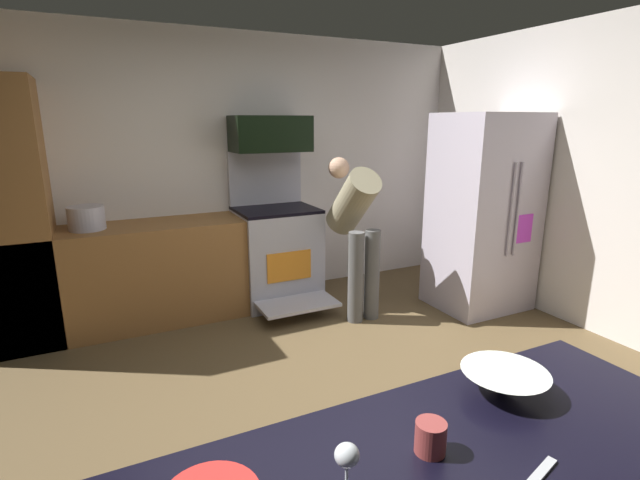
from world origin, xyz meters
TOP-DOWN VIEW (x-y plane):
  - ground_plane at (0.00, 0.00)m, footprint 5.20×4.80m
  - wall_back at (0.00, 2.34)m, footprint 5.20×0.12m
  - wall_right at (2.54, 0.00)m, footprint 0.12×4.80m
  - lower_cabinet_run at (-0.90, 1.98)m, footprint 2.40×0.60m
  - cabinet_column at (-1.90, 1.98)m, footprint 0.60×0.60m
  - oven_range at (0.30, 1.96)m, footprint 0.76×1.03m
  - microwave at (0.30, 2.06)m, footprint 0.74×0.38m
  - refrigerator at (2.03, 0.99)m, footprint 0.85×0.74m
  - person_cook at (0.83, 1.34)m, footprint 0.31×0.70m
  - mixing_bowl_small at (-0.11, -1.28)m, footprint 0.28×0.28m
  - wine_glass_far at (-0.80, -1.44)m, footprint 0.06×0.06m
  - mug_coffee at (-0.52, -1.40)m, footprint 0.09×0.09m
  - stock_pot at (-1.36, 1.98)m, footprint 0.29×0.29m

SIDE VIEW (x-z plane):
  - ground_plane at x=0.00m, z-range -0.02..0.00m
  - lower_cabinet_run at x=-0.90m, z-range 0.00..0.90m
  - oven_range at x=0.30m, z-range -0.24..1.25m
  - person_cook at x=0.83m, z-range 0.15..1.59m
  - refrigerator at x=2.03m, z-range 0.00..1.85m
  - mixing_bowl_small at x=-0.11m, z-range 0.90..0.98m
  - mug_coffee at x=-0.52m, z-range 0.90..0.99m
  - stock_pot at x=-1.36m, z-range 0.90..1.10m
  - wine_glass_far at x=-0.80m, z-range 0.93..1.07m
  - cabinet_column at x=-1.90m, z-range 0.00..2.10m
  - wall_back at x=0.00m, z-range 0.00..2.60m
  - wall_right at x=2.54m, z-range 0.00..2.60m
  - microwave at x=0.30m, z-range 1.49..1.82m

